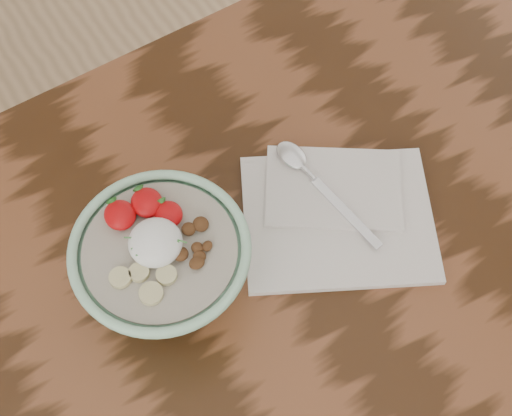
{
  "coord_description": "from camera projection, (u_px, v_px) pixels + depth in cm",
  "views": [
    {
      "loc": [
        -5.23,
        -26.25,
        158.57
      ],
      "look_at": [
        15.56,
        6.44,
        87.18
      ],
      "focal_mm": 50.0,
      "sensor_mm": 36.0,
      "label": 1
    }
  ],
  "objects": [
    {
      "name": "table",
      "position": [
        182.0,
        378.0,
        0.94
      ],
      "size": [
        160.0,
        90.0,
        75.0
      ],
      "color": "#371E0D",
      "rests_on": "ground"
    },
    {
      "name": "napkin",
      "position": [
        337.0,
        212.0,
        0.94
      ],
      "size": [
        31.37,
        29.5,
        1.53
      ],
      "rotation": [
        0.0,
        0.0,
        -0.5
      ],
      "color": "silver",
      "rests_on": "table"
    },
    {
      "name": "breakfast_bowl",
      "position": [
        164.0,
        264.0,
        0.83
      ],
      "size": [
        20.73,
        20.73,
        14.03
      ],
      "rotation": [
        0.0,
        0.0,
        0.27
      ],
      "color": "#A0D7B1",
      "rests_on": "table"
    },
    {
      "name": "spoon",
      "position": [
        305.0,
        169.0,
        0.96
      ],
      "size": [
        4.37,
        20.18,
        1.05
      ],
      "rotation": [
        0.0,
        0.0,
        0.1
      ],
      "color": "silver",
      "rests_on": "napkin"
    }
  ]
}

